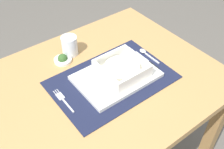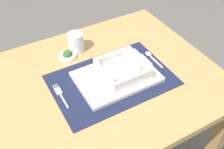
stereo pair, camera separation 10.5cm
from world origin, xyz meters
name	(u,v)px [view 1 (the left image)]	position (x,y,z in m)	size (l,w,h in m)	color
dining_table	(104,98)	(0.00, 0.00, 0.63)	(0.90, 0.74, 0.74)	#B2844C
placemat	(112,80)	(0.02, -0.02, 0.75)	(0.46, 0.31, 0.00)	#191E38
serving_plate	(116,76)	(0.04, -0.03, 0.75)	(0.31, 0.21, 0.02)	white
porridge_bowl	(122,69)	(0.06, -0.03, 0.78)	(0.17, 0.17, 0.05)	white
fork	(62,99)	(-0.18, 0.00, 0.75)	(0.02, 0.13, 0.00)	silver
spoon	(145,53)	(0.23, 0.02, 0.75)	(0.02, 0.12, 0.01)	silver
butter_knife	(148,62)	(0.21, -0.03, 0.75)	(0.01, 0.14, 0.01)	black
drinking_glass	(70,47)	(-0.02, 0.22, 0.78)	(0.07, 0.07, 0.09)	white
condiment_saucer	(63,59)	(-0.07, 0.19, 0.75)	(0.07, 0.07, 0.04)	white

